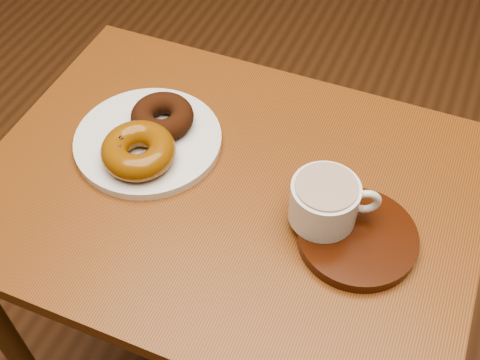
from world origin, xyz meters
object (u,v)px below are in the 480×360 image
at_px(donut_plate, 148,140).
at_px(saucer, 357,238).
at_px(cafe_table, 229,228).
at_px(coffee_cup, 325,201).

xyz_separation_m(donut_plate, saucer, (0.36, -0.05, 0.00)).
height_order(cafe_table, donut_plate, donut_plate).
bearing_deg(donut_plate, cafe_table, -10.49).
height_order(saucer, coffee_cup, coffee_cup).
bearing_deg(saucer, donut_plate, 171.86).
xyz_separation_m(cafe_table, saucer, (0.21, -0.02, 0.12)).
height_order(cafe_table, coffee_cup, coffee_cup).
bearing_deg(donut_plate, saucer, -8.14).
distance_m(donut_plate, coffee_cup, 0.31).
xyz_separation_m(donut_plate, coffee_cup, (0.31, -0.04, 0.04)).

